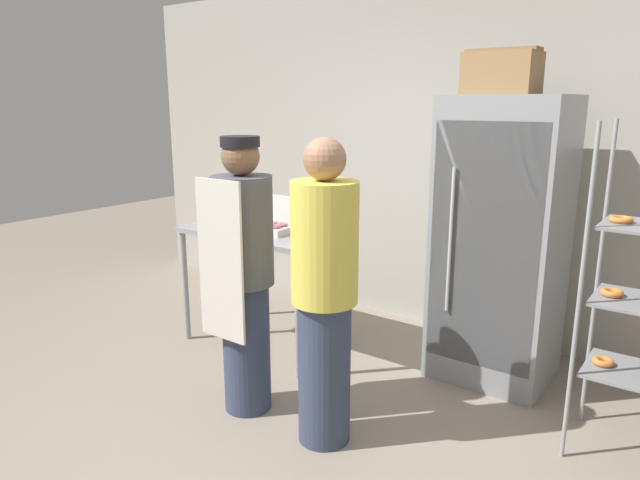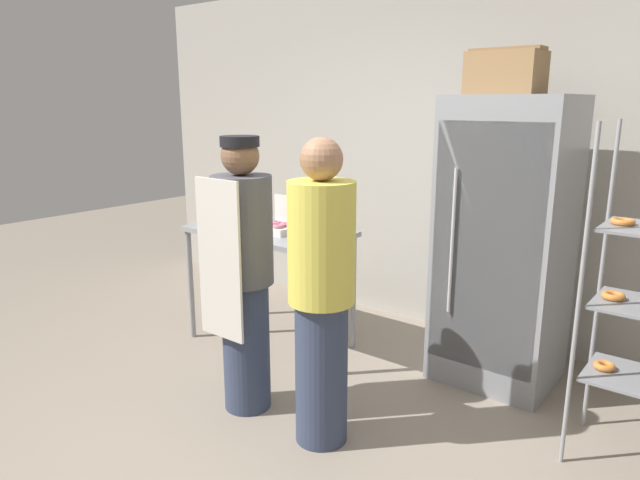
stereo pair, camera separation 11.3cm
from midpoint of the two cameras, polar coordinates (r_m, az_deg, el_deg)
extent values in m
plane|color=gray|center=(3.23, -6.54, -20.42)|extent=(14.00, 14.00, 0.00)
cube|color=#ADA89E|center=(4.62, 13.67, 8.08)|extent=(6.40, 0.12, 2.77)
cube|color=gray|center=(3.86, 18.79, -0.32)|extent=(0.73, 0.66, 1.85)
cube|color=gray|center=(3.56, 17.07, -1.01)|extent=(0.68, 0.02, 1.52)
cylinder|color=silver|center=(3.60, 13.95, -0.18)|extent=(0.02, 0.02, 0.91)
cylinder|color=#93969B|center=(3.05, 25.42, -5.78)|extent=(0.02, 0.02, 1.72)
cylinder|color=#93969B|center=(3.46, 27.07, -3.76)|extent=(0.02, 0.02, 1.72)
torus|color=orange|center=(3.36, 27.44, -11.12)|extent=(0.11, 0.11, 0.03)
torus|color=orange|center=(3.23, 28.17, -4.95)|extent=(0.11, 0.11, 0.03)
torus|color=orange|center=(3.14, 28.95, 1.62)|extent=(0.11, 0.11, 0.03)
cube|color=gray|center=(4.21, -4.39, 0.89)|extent=(1.18, 0.69, 0.04)
cylinder|color=gray|center=(4.52, -12.11, -4.39)|extent=(0.04, 0.04, 0.86)
cylinder|color=gray|center=(3.78, -1.17, -7.71)|extent=(0.04, 0.04, 0.86)
cylinder|color=gray|center=(4.91, -6.65, -2.71)|extent=(0.04, 0.04, 0.86)
cylinder|color=gray|center=(4.24, 4.08, -5.33)|extent=(0.04, 0.04, 0.86)
cube|color=silver|center=(4.07, -3.48, 1.07)|extent=(0.24, 0.21, 0.05)
cube|color=silver|center=(4.12, -2.52, 3.06)|extent=(0.24, 0.01, 0.21)
torus|color=#C66B84|center=(4.07, -4.33, 1.57)|extent=(0.08, 0.08, 0.02)
torus|color=#C66B84|center=(4.01, -3.37, 1.40)|extent=(0.08, 0.08, 0.02)
torus|color=#C66B84|center=(4.12, -3.61, 1.75)|extent=(0.08, 0.08, 0.02)
torus|color=#C66B84|center=(4.06, -2.65, 1.59)|extent=(0.08, 0.08, 0.02)
cylinder|color=#99999E|center=(4.41, -6.87, 2.21)|extent=(0.11, 0.11, 0.08)
cylinder|color=#B2BCC1|center=(4.39, -6.91, 3.78)|extent=(0.09, 0.09, 0.16)
cylinder|color=black|center=(4.38, -6.95, 4.94)|extent=(0.09, 0.09, 0.02)
cube|color=#937047|center=(3.75, 18.93, 15.50)|extent=(0.42, 0.30, 0.25)
cube|color=olive|center=(3.76, 19.10, 17.56)|extent=(0.43, 0.15, 0.02)
cylinder|color=#333D56|center=(3.47, -6.44, -10.44)|extent=(0.28, 0.28, 0.79)
cylinder|color=#4C4C56|center=(3.25, -6.77, 0.98)|extent=(0.34, 0.34, 0.62)
sphere|color=brown|center=(3.19, -6.98, 8.34)|extent=(0.21, 0.21, 0.21)
cube|color=beige|center=(3.16, -9.02, -2.03)|extent=(0.33, 0.02, 0.90)
cylinder|color=black|center=(3.18, -7.02, 9.77)|extent=(0.22, 0.22, 0.06)
cylinder|color=#333D56|center=(3.14, 1.20, -13.05)|extent=(0.28, 0.28, 0.80)
cylinder|color=#DBCC4C|center=(2.89, 1.27, -0.29)|extent=(0.35, 0.35, 0.63)
sphere|color=#9E7051|center=(2.81, 1.31, 8.09)|extent=(0.22, 0.22, 0.22)
camera|label=1|loc=(0.06, -89.03, 0.24)|focal=32.00mm
camera|label=2|loc=(0.06, 90.97, -0.24)|focal=32.00mm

